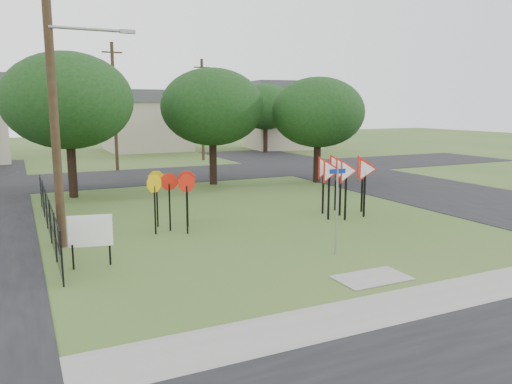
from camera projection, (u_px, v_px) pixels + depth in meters
ground at (323, 255)px, 15.63m from camera, size 140.00×140.00×0.00m
sidewalk at (420, 301)px, 11.89m from camera, size 30.00×1.60×0.02m
planting_strip at (460, 320)px, 10.83m from camera, size 30.00×0.80×0.02m
street_right at (401, 184)px, 29.62m from camera, size 8.00×50.00×0.02m
street_far at (159, 176)px, 33.41m from camera, size 60.00×8.00×0.02m
curb_pad at (372, 278)px, 13.49m from camera, size 2.00×1.20×0.02m
street_name_sign at (337, 205)px, 15.39m from camera, size 0.56×0.06×2.71m
stop_sign_cluster at (171, 187)px, 18.43m from camera, size 2.05×1.70×2.20m
yield_sign_cluster at (344, 171)px, 20.97m from camera, size 3.31×2.09×2.58m
info_board at (90, 233)px, 14.27m from camera, size 1.21×0.28×1.54m
utility_pole_main at (54, 86)px, 15.67m from camera, size 3.55×0.33×10.00m
far_pole_a at (115, 106)px, 35.34m from camera, size 1.40×0.24×9.00m
far_pole_b at (203, 109)px, 42.34m from camera, size 1.40×0.24×8.50m
fence_run at (48, 214)px, 17.82m from camera, size 0.05×11.55×1.50m
house_mid at (146, 120)px, 52.36m from camera, size 8.40×8.40×6.20m
house_right at (282, 115)px, 54.67m from camera, size 8.30×8.30×7.20m
tree_near_left at (68, 101)px, 24.70m from camera, size 6.40×6.40×7.27m
tree_near_mid at (212, 107)px, 29.04m from camera, size 6.00×6.00×6.80m
tree_near_right at (318, 112)px, 29.87m from camera, size 5.60×5.60×6.33m
tree_far_right at (266, 107)px, 49.26m from camera, size 6.00×6.00×6.80m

